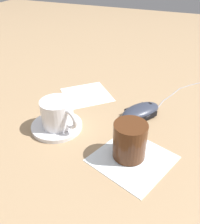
% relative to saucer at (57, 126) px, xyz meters
% --- Properties ---
extents(ground_plane, '(3.00, 3.00, 0.00)m').
position_rel_saucer_xyz_m(ground_plane, '(-0.11, -0.03, -0.01)').
color(ground_plane, '#9E7F5B').
extents(saucer, '(0.13, 0.13, 0.01)m').
position_rel_saucer_xyz_m(saucer, '(0.00, 0.00, 0.00)').
color(saucer, white).
rests_on(saucer, ground).
extents(coffee_cup, '(0.11, 0.08, 0.07)m').
position_rel_saucer_xyz_m(coffee_cup, '(-0.01, -0.00, 0.04)').
color(coffee_cup, white).
rests_on(coffee_cup, saucer).
extents(computer_mouse, '(0.11, 0.13, 0.03)m').
position_rel_saucer_xyz_m(computer_mouse, '(-0.18, -0.13, 0.01)').
color(computer_mouse, '#2D3342').
rests_on(computer_mouse, ground).
extents(mouse_cable, '(0.15, 0.27, 0.00)m').
position_rel_saucer_xyz_m(mouse_cable, '(-0.26, -0.33, -0.00)').
color(mouse_cable, gray).
rests_on(mouse_cable, ground).
extents(napkin_under_glass, '(0.19, 0.19, 0.00)m').
position_rel_saucer_xyz_m(napkin_under_glass, '(-0.21, 0.03, -0.00)').
color(napkin_under_glass, white).
rests_on(napkin_under_glass, ground).
extents(drinking_glass, '(0.07, 0.07, 0.08)m').
position_rel_saucer_xyz_m(drinking_glass, '(-0.19, 0.03, 0.04)').
color(drinking_glass, '#4C2814').
rests_on(drinking_glass, napkin_under_glass).
extents(napkin_spare, '(0.19, 0.19, 0.00)m').
position_rel_saucer_xyz_m(napkin_spare, '(0.01, -0.18, -0.00)').
color(napkin_spare, white).
rests_on(napkin_spare, ground).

